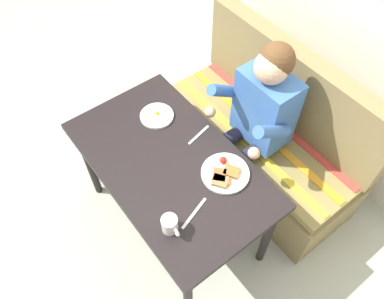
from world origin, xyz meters
The scene contains 9 objects.
ground_plane centered at (0.00, 0.00, 0.00)m, with size 8.00×8.00×0.00m, color #A6AA98.
table centered at (0.00, 0.00, 0.65)m, with size 1.20×0.70×0.73m.
couch centered at (0.00, 0.76, 0.33)m, with size 1.44×0.56×1.00m.
person centered at (0.04, 0.59, 0.74)m, with size 0.45×0.61×1.21m.
plate_breakfast centered at (0.24, 0.18, 0.74)m, with size 0.26×0.26×0.05m.
plate_eggs centered at (-0.31, 0.13, 0.74)m, with size 0.20×0.20×0.04m.
coffee_mug centered at (0.32, -0.22, 0.78)m, with size 0.12×0.08×0.09m.
fork centered at (-0.05, 0.24, 0.73)m, with size 0.01×0.17×0.01m, color silver.
knife centered at (0.32, -0.08, 0.73)m, with size 0.01×0.20×0.01m, color silver.
Camera 1 is at (1.01, -0.62, 2.46)m, focal length 36.28 mm.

